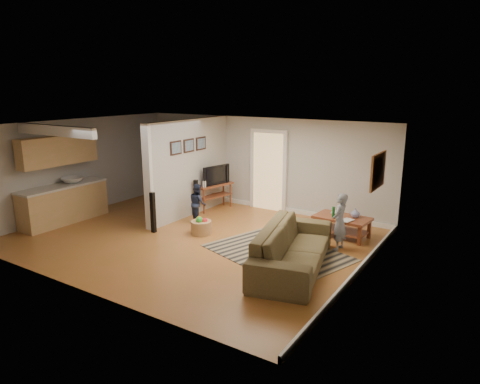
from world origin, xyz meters
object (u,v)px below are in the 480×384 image
sofa (292,267)px  child (338,249)px  speaker_left (153,213)px  coffee_table (343,221)px  toy_basket (201,227)px  toddler (198,222)px  tv_console (214,186)px  speaker_right (196,198)px

sofa → child: 1.41m
speaker_left → coffee_table: bearing=25.2°
toy_basket → toddler: bearing=132.5°
speaker_left → sofa: bearing=-4.6°
tv_console → child: 4.13m
sofa → toy_basket: bearing=63.6°
toddler → coffee_table: bearing=-131.0°
sofa → tv_console: 4.33m
coffee_table → child: size_ratio=1.04×
coffee_table → speaker_right: 3.83m
sofa → speaker_left: (-3.60, 0.09, 0.48)m
speaker_left → speaker_right: bearing=86.8°
coffee_table → child: bearing=-76.3°
tv_console → speaker_left: 2.33m
toy_basket → coffee_table: bearing=29.1°
tv_console → child: tv_console is taller
coffee_table → toy_basket: 3.21m
child → toddler: 3.60m
sofa → coffee_table: (0.21, 2.14, 0.37)m
child → toddler: child is taller
child → tv_console: bearing=-102.1°
tv_console → toddler: (0.34, -1.16, -0.65)m
speaker_left → tv_console: bearing=85.3°
speaker_right → child: size_ratio=0.79×
tv_console → toy_basket: 2.11m
sofa → speaker_left: speaker_left is taller
sofa → toy_basket: (-2.59, 0.58, 0.18)m
sofa → toy_basket: 2.66m
coffee_table → tv_console: 3.77m
toy_basket → toddler: size_ratio=0.49×
speaker_right → toy_basket: bearing=-61.5°
sofa → toy_basket: toy_basket is taller
sofa → speaker_right: (-3.60, 1.69, 0.48)m
toddler → tv_console: bearing=-39.5°
coffee_table → tv_console: bearing=175.9°
coffee_table → speaker_right: size_ratio=1.31×
sofa → tv_console: bearing=42.0°
speaker_right → toy_basket: size_ratio=2.00×
speaker_right → coffee_table: bearing=-7.0°
sofa → tv_console: size_ratio=2.30×
sofa → tv_console: tv_console is taller
speaker_left → toy_basket: (1.01, 0.49, -0.30)m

